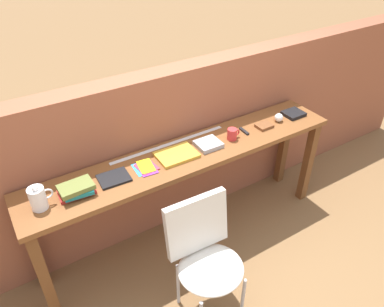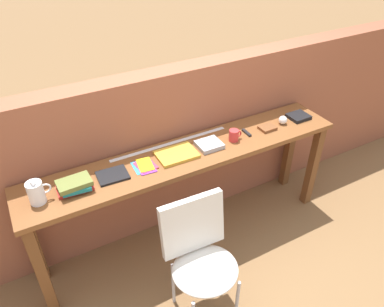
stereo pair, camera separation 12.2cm
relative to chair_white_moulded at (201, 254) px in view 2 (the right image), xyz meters
The scene contains 16 objects.
ground_plane 0.66m from the chair_white_moulded, 51.83° to the left, with size 40.00×40.00×0.00m, color brown.
brick_wall_back 1.00m from the chair_white_moulded, 75.49° to the left, with size 6.00×0.20×1.40m, color #935138.
sideboard 0.70m from the chair_white_moulded, 68.10° to the left, with size 2.50×0.44×0.88m.
chair_white_moulded is the anchor object (origin of this frame).
pitcher_white 1.10m from the chair_white_moulded, 144.42° to the left, with size 0.14×0.10×0.18m.
book_stack_leftmost 0.93m from the chair_white_moulded, 135.25° to the left, with size 0.23×0.17×0.08m.
magazine_cycling 0.79m from the chair_white_moulded, 119.09° to the left, with size 0.21×0.16×0.02m, color black.
pamphlet_pile_colourful 0.72m from the chair_white_moulded, 100.14° to the left, with size 0.16×0.19×0.01m.
book_open_centre 0.73m from the chair_white_moulded, 76.50° to the left, with size 0.29×0.21×0.02m, color gold.
book_grey_hardcover 0.82m from the chair_white_moulded, 55.38° to the left, with size 0.18×0.17×0.03m, color #9E9EA3.
mug 0.95m from the chair_white_moulded, 43.04° to the left, with size 0.11×0.08×0.09m.
multitool_folded 1.06m from the chair_white_moulded, 38.69° to the left, with size 0.02×0.11×0.02m, color black.
leather_journal_brown 1.19m from the chair_white_moulded, 31.64° to the left, with size 0.13×0.10×0.02m, color brown.
sports_ball_small 1.34m from the chair_white_moulded, 28.14° to the left, with size 0.07×0.07×0.07m, color silver.
book_repair_rightmost 1.49m from the chair_white_moulded, 25.06° to the left, with size 0.17×0.15×0.03m, color black.
ruler_metal_back_edge 0.88m from the chair_white_moulded, 77.31° to the left, with size 0.97×0.03×0.00m, color silver.
Camera 2 is at (-1.07, -1.70, 2.47)m, focal length 35.00 mm.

